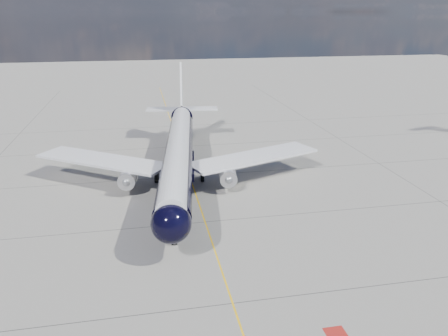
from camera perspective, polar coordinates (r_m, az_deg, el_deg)
The scene contains 4 objects.
ground at distance 68.38m, azimuth -5.01°, elevation 0.40°, with size 320.00×320.00×0.00m, color gray.
taxiway_centerline at distance 63.70m, azimuth -4.52°, elevation -1.06°, with size 0.16×160.00×0.01m, color yellow.
red_marking at distance 35.63m, azimuth 14.45°, elevation -20.25°, with size 1.60×1.60×0.01m, color maroon.
main_airliner at distance 60.54m, azimuth -5.95°, elevation 2.20°, with size 40.14×49.19×14.22m.
Camera 1 is at (-6.41, -34.24, 22.54)m, focal length 35.00 mm.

